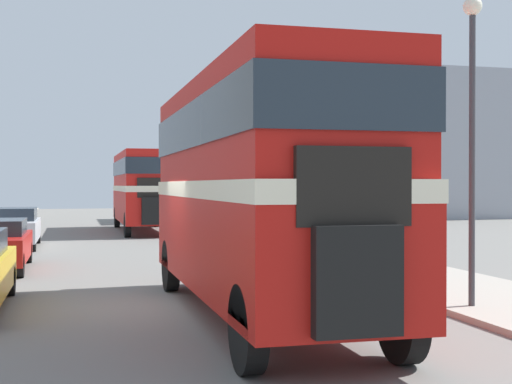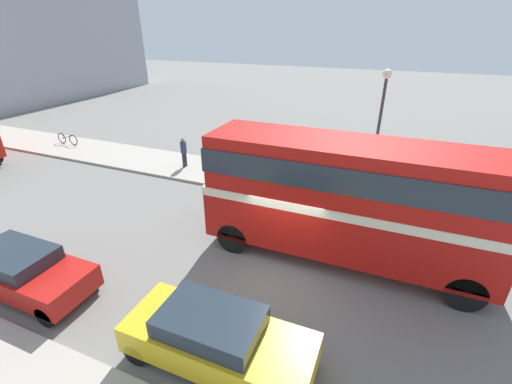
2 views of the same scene
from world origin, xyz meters
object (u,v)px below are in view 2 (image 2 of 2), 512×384
double_decker_bus (347,194)px  pedestrian_walking (184,150)px  car_parked_mid (21,270)px  street_lamp (379,122)px  bicycle_on_pavement (68,139)px  car_parked_near (217,338)px

double_decker_bus → pedestrian_walking: 11.10m
double_decker_bus → car_parked_mid: size_ratio=2.09×
street_lamp → car_parked_mid: bearing=135.7°
car_parked_mid → bicycle_on_pavement: car_parked_mid is taller
car_parked_near → double_decker_bus: bearing=-20.5°
bicycle_on_pavement → street_lamp: size_ratio=0.30×
car_parked_near → pedestrian_walking: 13.01m
car_parked_mid → bicycle_on_pavement: size_ratio=2.59×
car_parked_mid → pedestrian_walking: bearing=5.3°
double_decker_bus → pedestrian_walking: double_decker_bus is taller
double_decker_bus → bicycle_on_pavement: bearing=74.1°
car_parked_near → car_parked_mid: (-0.00, 6.77, -0.04)m
double_decker_bus → car_parked_near: (-5.34, 2.00, -1.77)m
car_parked_mid → pedestrian_walking: pedestrian_walking is taller
car_parked_near → pedestrian_walking: pedestrian_walking is taller
car_parked_mid → double_decker_bus: bearing=-58.6°
car_parked_mid → street_lamp: 13.60m
car_parked_mid → street_lamp: street_lamp is taller
car_parked_near → street_lamp: bearing=-14.6°
pedestrian_walking → street_lamp: 10.65m
double_decker_bus → bicycle_on_pavement: size_ratio=5.44×
car_parked_near → pedestrian_walking: (10.45, 7.74, 0.28)m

